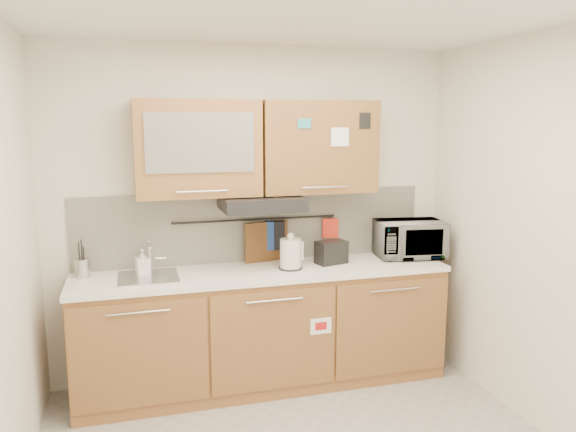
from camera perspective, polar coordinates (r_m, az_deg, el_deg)
ceiling at (r=3.02m, az=2.87°, el=20.48°), size 3.20×3.20×0.00m
wall_back at (r=4.48m, az=-3.42°, el=0.26°), size 3.20×0.00×3.20m
wall_right at (r=3.86m, az=25.81°, el=-2.23°), size 0.00×3.00×3.00m
base_cabinet at (r=4.43m, az=-2.42°, el=-11.88°), size 2.80×0.64×0.88m
countertop at (r=4.27m, az=-2.46°, el=-5.71°), size 2.82×0.62×0.04m
backsplash at (r=4.48m, az=-3.37°, el=-1.03°), size 2.80×0.02×0.56m
upper_cabinets at (r=4.25m, az=-3.04°, el=6.95°), size 1.82×0.37×0.70m
range_hood at (r=4.22m, az=-2.70°, el=1.33°), size 0.60×0.46×0.10m
sink at (r=4.17m, az=-14.00°, el=-6.01°), size 0.42×0.40×0.26m
utensil_rail at (r=4.44m, az=-3.27°, el=-0.35°), size 1.30×0.02×0.02m
utensil_crock at (r=4.30m, az=-20.14°, el=-4.94°), size 0.13×0.13×0.27m
kettle at (r=4.25m, az=0.27°, el=-3.93°), size 0.21×0.20×0.28m
toaster at (r=4.43m, az=4.42°, el=-3.67°), size 0.26×0.20×0.18m
microwave at (r=4.72m, az=12.25°, el=-2.30°), size 0.58×0.43×0.30m
soap_bottle at (r=4.21m, az=-14.56°, el=-4.59°), size 0.10×0.11×0.20m
cutting_board at (r=4.49m, az=-2.21°, el=-3.42°), size 0.36×0.10×0.45m
oven_mitt at (r=4.48m, az=-1.62°, el=-2.00°), size 0.14×0.05×0.23m
dark_pouch at (r=4.48m, az=-1.28°, el=-1.98°), size 0.15×0.06×0.23m
pot_holder at (r=4.61m, az=4.32°, el=-1.24°), size 0.13×0.04×0.16m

